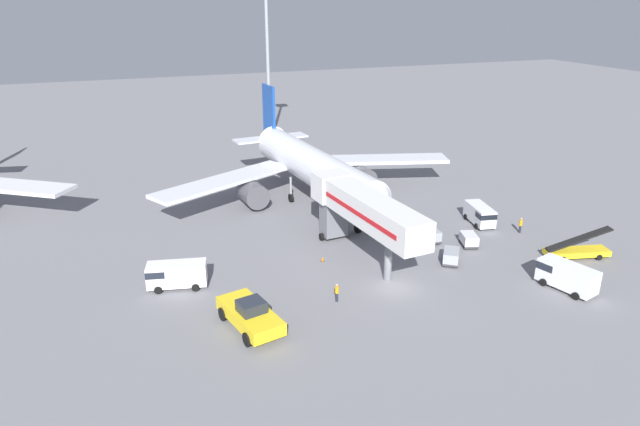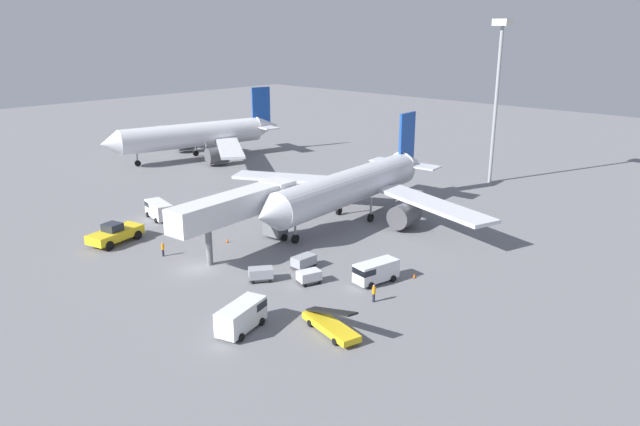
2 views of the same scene
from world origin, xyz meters
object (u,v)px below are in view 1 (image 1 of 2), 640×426
jet_bridge (360,208)px  service_van_mid_right (566,275)px  belt_loader_truck (577,250)px  baggage_cart_rear_right (430,235)px  airplane_at_gate (310,167)px  safety_cone_alpha (182,262)px  safety_cone_bravo (477,209)px  ground_crew_worker_foreground (337,292)px  ground_crew_worker_midground (521,225)px  service_van_near_right (480,214)px  safety_cone_charlie (323,259)px  baggage_cart_mid_center (469,239)px  baggage_cart_near_left (451,256)px  service_van_rear_left (175,274)px  apron_light_mast (267,38)px  pushback_tug (250,315)px

jet_bridge → service_van_mid_right: bearing=-40.2°
belt_loader_truck → baggage_cart_rear_right: belt_loader_truck is taller
airplane_at_gate → safety_cone_alpha: bearing=-143.2°
service_van_mid_right → safety_cone_bravo: size_ratio=10.71×
safety_cone_alpha → service_van_mid_right: bearing=-28.0°
ground_crew_worker_foreground → ground_crew_worker_midground: ground_crew_worker_midground is taller
service_van_near_right → safety_cone_alpha: bearing=178.1°
service_van_mid_right → ground_crew_worker_foreground: bearing=165.7°
safety_cone_alpha → safety_cone_charlie: (12.98, -3.78, -0.11)m
belt_loader_truck → baggage_cart_mid_center: belt_loader_truck is taller
service_van_near_right → ground_crew_worker_midground: bearing=-53.1°
safety_cone_bravo → baggage_cart_rear_right: bearing=-149.7°
baggage_cart_rear_right → baggage_cart_near_left: 5.38m
jet_bridge → baggage_cart_near_left: (7.79, -4.28, -4.49)m
jet_bridge → airplane_at_gate: bearing=85.9°
jet_bridge → service_van_near_right: size_ratio=3.53×
service_van_near_right → ground_crew_worker_foreground: bearing=-154.4°
service_van_rear_left → service_van_near_right: size_ratio=1.11×
baggage_cart_rear_right → apron_light_mast: (-3.86, 47.28, 16.96)m
belt_loader_truck → baggage_cart_near_left: (-12.38, 3.22, 0.01)m
baggage_cart_mid_center → apron_light_mast: 53.03m
airplane_at_gate → baggage_cart_mid_center: bearing=-61.3°
service_van_near_right → baggage_cart_rear_right: 8.11m
safety_cone_charlie → apron_light_mast: apron_light_mast is taller
ground_crew_worker_midground → apron_light_mast: (-14.36, 48.69, 16.82)m
airplane_at_gate → baggage_cart_near_left: (6.51, -21.98, -3.63)m
baggage_cart_mid_center → ground_crew_worker_midground: (7.33, 1.05, 0.17)m
ground_crew_worker_midground → apron_light_mast: apron_light_mast is taller
service_van_near_right → ground_crew_worker_foreground: (-21.69, -10.39, -0.36)m
baggage_cart_rear_right → safety_cone_alpha: size_ratio=3.56×
ground_crew_worker_foreground → service_van_rear_left: bearing=149.2°
baggage_cart_mid_center → apron_light_mast: apron_light_mast is taller
pushback_tug → ground_crew_worker_midground: bearing=14.3°
baggage_cart_near_left → ground_crew_worker_foreground: bearing=-167.6°
apron_light_mast → ground_crew_worker_midground: bearing=-73.6°
service_van_mid_right → safety_cone_bravo: 19.53m
pushback_tug → baggage_cart_near_left: pushback_tug is taller
service_van_near_right → safety_cone_bravo: bearing=58.8°
airplane_at_gate → safety_cone_charlie: 18.32m
pushback_tug → ground_crew_worker_foreground: (7.84, 1.41, -0.28)m
safety_cone_alpha → belt_loader_truck: bearing=-17.8°
belt_loader_truck → safety_cone_alpha: belt_loader_truck is taller
service_van_mid_right → safety_cone_alpha: bearing=152.0°
safety_cone_bravo → safety_cone_alpha: bearing=-175.9°
safety_cone_bravo → safety_cone_charlie: size_ratio=0.99×
belt_loader_truck → safety_cone_charlie: 25.15m
ground_crew_worker_midground → safety_cone_bravo: ground_crew_worker_midground is taller
pushback_tug → baggage_cart_mid_center: bearing=16.0°
service_van_rear_left → service_van_near_right: (34.11, 2.98, -0.05)m
airplane_at_gate → safety_cone_charlie: bearing=-106.0°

